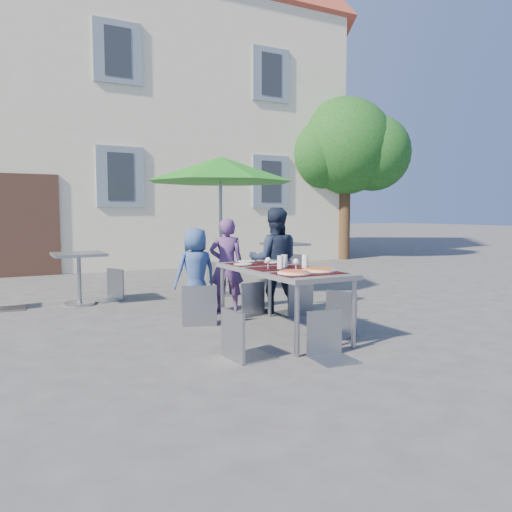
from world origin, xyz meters
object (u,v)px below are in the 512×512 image
chair_3 (242,304)px  bg_chair_r_1 (293,252)px  chair_0 (199,280)px  chair_4 (337,288)px  cafe_table_0 (79,269)px  cafe_table_1 (285,255)px  patio_umbrella (220,171)px  bg_chair_l_1 (217,259)px  chair_5 (330,307)px  child_0 (196,272)px  dining_table (281,273)px  bg_chair_r_0 (110,266)px  child_1 (226,265)px  chair_1 (249,278)px  pizza_near_right (319,270)px  child_2 (274,260)px  chair_2 (297,277)px  pizza_near_left (294,272)px

chair_3 → bg_chair_r_1: (3.35, 4.42, 0.06)m
chair_0 → chair_4: bearing=-45.8°
chair_3 → bg_chair_r_1: size_ratio=0.90×
cafe_table_0 → cafe_table_1: 3.94m
patio_umbrella → bg_chair_l_1: patio_umbrella is taller
chair_5 → child_0: bearing=99.3°
chair_0 → cafe_table_1: 3.84m
dining_table → bg_chair_r_0: 3.41m
bg_chair_r_0 → cafe_table_1: bearing=5.2°
child_0 → chair_5: child_0 is taller
dining_table → child_1: 1.46m
bg_chair_r_0 → cafe_table_1: size_ratio=1.17×
chair_0 → chair_3: chair_0 is taller
child_1 → cafe_table_1: 2.97m
chair_1 → bg_chair_r_1: 3.53m
pizza_near_right → bg_chair_r_1: 4.80m
pizza_near_right → chair_3: (-1.02, -0.22, -0.25)m
pizza_near_right → bg_chair_r_0: bg_chair_r_0 is taller
chair_0 → bg_chair_l_1: bearing=63.0°
dining_table → cafe_table_0: size_ratio=2.38×
dining_table → cafe_table_1: size_ratio=2.36×
child_1 → bg_chair_r_0: (-1.24, 1.71, -0.11)m
child_2 → bg_chair_r_0: child_2 is taller
dining_table → chair_3: (-0.83, -0.67, -0.17)m
child_0 → chair_4: 2.02m
cafe_table_0 → bg_chair_l_1: bearing=20.6°
child_1 → dining_table: bearing=114.4°
chair_4 → bg_chair_r_0: 3.93m
chair_3 → bg_chair_r_0: size_ratio=0.98×
child_2 → bg_chair_l_1: child_2 is taller
bg_chair_r_1 → cafe_table_1: bearing=-143.4°
cafe_table_0 → chair_0: bearing=-62.3°
bg_chair_l_1 → chair_3: bearing=-110.7°
child_1 → chair_5: child_1 is taller
chair_2 → chair_4: size_ratio=0.95×
pizza_near_left → chair_2: (0.88, 1.32, -0.26)m
chair_0 → bg_chair_r_1: bearing=42.3°
dining_table → chair_3: size_ratio=2.06×
cafe_table_0 → chair_1: bearing=-43.6°
cafe_table_1 → chair_0: bearing=-137.0°
chair_3 → chair_5: size_ratio=1.06×
pizza_near_right → chair_5: size_ratio=0.43×
chair_4 → cafe_table_0: chair_4 is taller
patio_umbrella → child_0: bearing=-125.5°
child_0 → bg_chair_r_1: size_ratio=1.18×
chair_3 → chair_0: bearing=83.5°
chair_4 → cafe_table_1: size_ratio=1.17×
dining_table → child_1: bearing=90.5°
chair_2 → child_1: bearing=137.7°
pizza_near_right → bg_chair_l_1: bearing=80.7°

